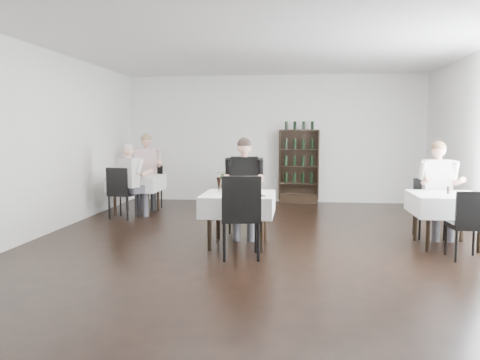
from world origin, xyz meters
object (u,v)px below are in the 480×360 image
object	(u,v)px
main_table	(239,204)
potted_tree	(234,182)
diner_main	(244,180)
wine_shelf	(299,167)

from	to	relation	value
main_table	potted_tree	distance (m)	4.18
potted_tree	diner_main	bearing A→B (deg)	-80.20
diner_main	main_table	bearing A→B (deg)	-92.14
main_table	potted_tree	size ratio (longest dim) A/B	1.06
main_table	diner_main	size ratio (longest dim) A/B	0.65
wine_shelf	potted_tree	size ratio (longest dim) A/B	1.79
wine_shelf	potted_tree	distance (m)	1.55
diner_main	potted_tree	bearing A→B (deg)	99.80
wine_shelf	diner_main	size ratio (longest dim) A/B	1.11
wine_shelf	main_table	distance (m)	4.41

